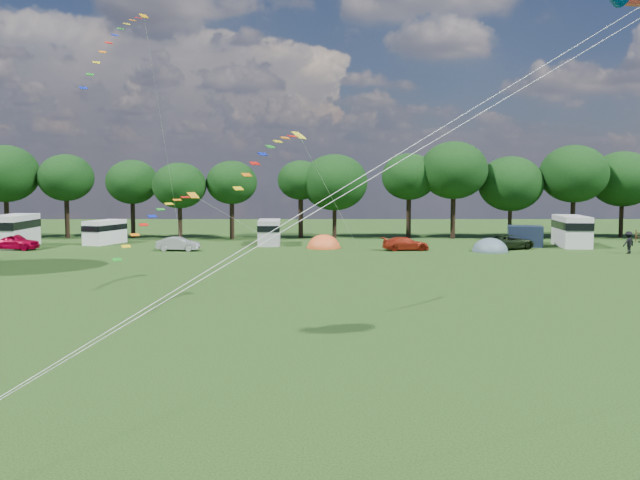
{
  "coord_description": "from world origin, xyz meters",
  "views": [
    {
      "loc": [
        -0.09,
        -20.38,
        6.51
      ],
      "look_at": [
        0.0,
        8.0,
        4.0
      ],
      "focal_mm": 40.0,
      "sensor_mm": 36.0,
      "label": 1
    }
  ],
  "objects_px": {
    "tent_orange": "(324,248)",
    "campervan_d": "(572,230)",
    "tent_greyblue": "(490,251)",
    "walker_b": "(628,242)",
    "campervan_a": "(14,230)",
    "car_a": "(13,241)",
    "car_c": "(406,244)",
    "car_d": "(509,242)",
    "campervan_c": "(269,231)",
    "car_b": "(178,244)",
    "campervan_b": "(105,231)"
  },
  "relations": [
    {
      "from": "tent_orange",
      "to": "campervan_d",
      "type": "bearing_deg",
      "value": 3.77
    },
    {
      "from": "tent_greyblue",
      "to": "walker_b",
      "type": "height_order",
      "value": "walker_b"
    },
    {
      "from": "campervan_a",
      "to": "walker_b",
      "type": "relative_size",
      "value": 3.22
    },
    {
      "from": "car_a",
      "to": "tent_orange",
      "type": "height_order",
      "value": "car_a"
    },
    {
      "from": "car_c",
      "to": "car_d",
      "type": "xyz_separation_m",
      "value": [
        9.5,
        1.02,
        0.06
      ]
    },
    {
      "from": "campervan_c",
      "to": "tent_orange",
      "type": "height_order",
      "value": "campervan_c"
    },
    {
      "from": "tent_greyblue",
      "to": "car_b",
      "type": "bearing_deg",
      "value": 178.58
    },
    {
      "from": "tent_orange",
      "to": "car_a",
      "type": "bearing_deg",
      "value": -176.71
    },
    {
      "from": "car_b",
      "to": "campervan_d",
      "type": "xyz_separation_m",
      "value": [
        36.24,
        3.99,
        0.93
      ]
    },
    {
      "from": "car_a",
      "to": "car_c",
      "type": "height_order",
      "value": "car_a"
    },
    {
      "from": "car_b",
      "to": "tent_greyblue",
      "type": "height_order",
      "value": "car_b"
    },
    {
      "from": "car_b",
      "to": "car_d",
      "type": "bearing_deg",
      "value": -82.93
    },
    {
      "from": "car_a",
      "to": "campervan_c",
      "type": "xyz_separation_m",
      "value": [
        22.6,
        4.98,
        0.53
      ]
    },
    {
      "from": "car_b",
      "to": "campervan_b",
      "type": "distance_m",
      "value": 10.76
    },
    {
      "from": "car_a",
      "to": "tent_greyblue",
      "type": "distance_m",
      "value": 42.41
    },
    {
      "from": "tent_orange",
      "to": "car_c",
      "type": "bearing_deg",
      "value": -15.98
    },
    {
      "from": "campervan_d",
      "to": "tent_greyblue",
      "type": "distance_m",
      "value": 10.07
    },
    {
      "from": "campervan_a",
      "to": "campervan_d",
      "type": "distance_m",
      "value": 52.12
    },
    {
      "from": "campervan_c",
      "to": "car_d",
      "type": "bearing_deg",
      "value": -103.24
    },
    {
      "from": "car_b",
      "to": "car_c",
      "type": "height_order",
      "value": "car_b"
    },
    {
      "from": "car_a",
      "to": "campervan_a",
      "type": "relative_size",
      "value": 0.74
    },
    {
      "from": "car_b",
      "to": "campervan_b",
      "type": "bearing_deg",
      "value": 56.19
    },
    {
      "from": "car_c",
      "to": "campervan_a",
      "type": "height_order",
      "value": "campervan_a"
    },
    {
      "from": "car_c",
      "to": "walker_b",
      "type": "distance_m",
      "value": 18.85
    },
    {
      "from": "car_d",
      "to": "car_c",
      "type": "bearing_deg",
      "value": 71.92
    },
    {
      "from": "car_a",
      "to": "campervan_b",
      "type": "height_order",
      "value": "campervan_b"
    },
    {
      "from": "campervan_d",
      "to": "tent_orange",
      "type": "xyz_separation_m",
      "value": [
        -23.34,
        -1.54,
        -1.53
      ]
    },
    {
      "from": "campervan_a",
      "to": "campervan_d",
      "type": "bearing_deg",
      "value": -88.75
    },
    {
      "from": "campervan_c",
      "to": "walker_b",
      "type": "relative_size",
      "value": 2.58
    },
    {
      "from": "car_c",
      "to": "campervan_a",
      "type": "xyz_separation_m",
      "value": [
        -36.05,
        2.92,
        1.02
      ]
    },
    {
      "from": "car_b",
      "to": "walker_b",
      "type": "bearing_deg",
      "value": -89.19
    },
    {
      "from": "tent_orange",
      "to": "campervan_c",
      "type": "bearing_deg",
      "value": 147.08
    },
    {
      "from": "campervan_a",
      "to": "campervan_b",
      "type": "xyz_separation_m",
      "value": [
        7.43,
        3.35,
        -0.38
      ]
    },
    {
      "from": "campervan_b",
      "to": "campervan_c",
      "type": "height_order",
      "value": "campervan_c"
    },
    {
      "from": "car_c",
      "to": "car_d",
      "type": "distance_m",
      "value": 9.55
    },
    {
      "from": "car_b",
      "to": "tent_orange",
      "type": "xyz_separation_m",
      "value": [
        12.89,
        2.45,
        -0.6
      ]
    },
    {
      "from": "car_d",
      "to": "campervan_a",
      "type": "height_order",
      "value": "campervan_a"
    },
    {
      "from": "campervan_a",
      "to": "tent_greyblue",
      "type": "bearing_deg",
      "value": -94.76
    },
    {
      "from": "campervan_b",
      "to": "campervan_d",
      "type": "relative_size",
      "value": 0.84
    },
    {
      "from": "car_a",
      "to": "campervan_a",
      "type": "xyz_separation_m",
      "value": [
        -0.94,
        2.44,
        0.86
      ]
    },
    {
      "from": "campervan_c",
      "to": "tent_greyblue",
      "type": "bearing_deg",
      "value": -110.04
    },
    {
      "from": "campervan_d",
      "to": "car_b",
      "type": "bearing_deg",
      "value": 101.96
    },
    {
      "from": "campervan_d",
      "to": "walker_b",
      "type": "xyz_separation_m",
      "value": [
        2.57,
        -6.42,
        -0.59
      ]
    },
    {
      "from": "car_b",
      "to": "walker_b",
      "type": "relative_size",
      "value": 1.82
    },
    {
      "from": "campervan_b",
      "to": "tent_orange",
      "type": "height_order",
      "value": "campervan_b"
    },
    {
      "from": "campervan_b",
      "to": "walker_b",
      "type": "height_order",
      "value": "campervan_b"
    },
    {
      "from": "car_c",
      "to": "tent_orange",
      "type": "height_order",
      "value": "tent_orange"
    },
    {
      "from": "campervan_a",
      "to": "tent_greyblue",
      "type": "xyz_separation_m",
      "value": [
        43.32,
        -3.97,
        -1.6
      ]
    },
    {
      "from": "campervan_d",
      "to": "tent_orange",
      "type": "bearing_deg",
      "value": 99.45
    },
    {
      "from": "campervan_b",
      "to": "walker_b",
      "type": "distance_m",
      "value": 48.12
    }
  ]
}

